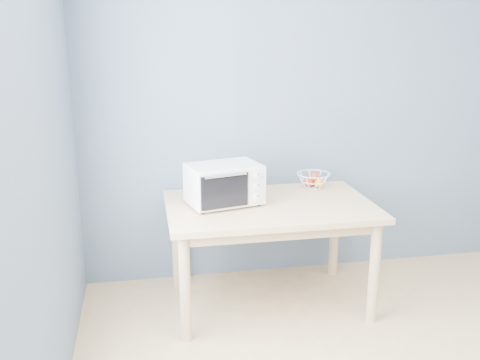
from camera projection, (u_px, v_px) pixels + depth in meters
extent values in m
cube|color=slate|center=(341.00, 109.00, 4.13)|extent=(4.00, 0.01, 2.60)
cube|color=#D2B87E|center=(270.00, 206.00, 3.64)|extent=(1.40, 0.90, 0.04)
cylinder|color=#D2B87E|center=(185.00, 289.00, 3.28)|extent=(0.07, 0.07, 0.71)
cylinder|color=#D2B87E|center=(374.00, 272.00, 3.50)|extent=(0.07, 0.07, 0.71)
cylinder|color=#D2B87E|center=(176.00, 243.00, 3.98)|extent=(0.07, 0.07, 0.71)
cylinder|color=#D2B87E|center=(334.00, 232.00, 4.20)|extent=(0.07, 0.07, 0.71)
cube|color=silver|center=(224.00, 183.00, 3.58)|extent=(0.54, 0.42, 0.26)
cube|color=black|center=(215.00, 185.00, 3.55)|extent=(0.36, 0.34, 0.21)
cube|color=black|center=(225.00, 191.00, 3.41)|extent=(0.32, 0.09, 0.22)
cylinder|color=silver|center=(226.00, 176.00, 3.36)|extent=(0.28, 0.08, 0.01)
cube|color=silver|center=(257.00, 186.00, 3.51)|extent=(0.13, 0.04, 0.24)
cylinder|color=black|center=(203.00, 213.00, 3.43)|extent=(0.03, 0.03, 0.02)
cylinder|color=black|center=(259.00, 205.00, 3.59)|extent=(0.03, 0.03, 0.02)
cylinder|color=black|center=(190.00, 202.00, 3.64)|extent=(0.03, 0.03, 0.02)
cylinder|color=black|center=(244.00, 195.00, 3.80)|extent=(0.03, 0.03, 0.02)
cylinder|color=silver|center=(258.00, 176.00, 3.48)|extent=(0.05, 0.03, 0.05)
cylinder|color=silver|center=(258.00, 187.00, 3.50)|extent=(0.05, 0.03, 0.05)
cylinder|color=silver|center=(258.00, 198.00, 3.52)|extent=(0.05, 0.03, 0.05)
torus|color=white|center=(314.00, 174.00, 3.96)|extent=(0.25, 0.25, 0.01)
torus|color=white|center=(313.00, 181.00, 3.98)|extent=(0.20, 0.20, 0.01)
torus|color=white|center=(313.00, 187.00, 3.99)|extent=(0.12, 0.12, 0.01)
sphere|color=red|center=(309.00, 182.00, 3.98)|extent=(0.08, 0.08, 0.08)
sphere|color=orange|center=(319.00, 183.00, 3.97)|extent=(0.07, 0.07, 0.07)
sphere|color=#FEB562|center=(312.00, 181.00, 4.03)|extent=(0.07, 0.07, 0.07)
sphere|color=red|center=(315.00, 176.00, 3.97)|extent=(0.07, 0.07, 0.07)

